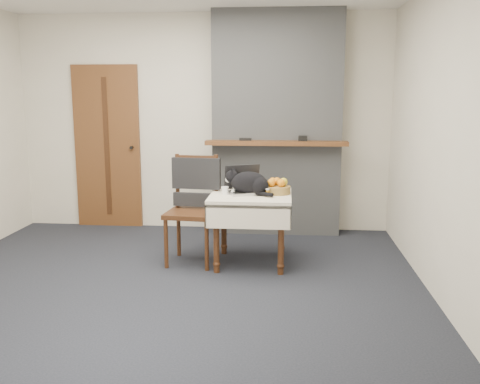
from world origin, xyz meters
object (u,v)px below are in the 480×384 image
at_px(door, 107,147).
at_px(cream_jar, 225,191).
at_px(fruit_basket, 277,187).
at_px(side_table, 251,205).
at_px(pill_bottle, 268,192).
at_px(cat, 250,183).
at_px(laptop, 245,186).
at_px(chair, 194,194).

bearing_deg(door, cream_jar, -41.09).
bearing_deg(cream_jar, fruit_basket, 10.39).
relative_size(side_table, cream_jar, 10.40).
bearing_deg(door, pill_bottle, -35.99).
height_order(door, cat, door).
xyz_separation_m(side_table, fruit_basket, (0.25, 0.05, 0.17)).
height_order(cat, pill_bottle, cat).
distance_m(side_table, laptop, 0.21).
bearing_deg(side_table, door, 143.62).
bearing_deg(cat, chair, -174.69).
distance_m(laptop, pill_bottle, 0.29).
bearing_deg(door, laptop, -35.73).
xyz_separation_m(door, fruit_basket, (2.13, -1.34, -0.24)).
relative_size(side_table, fruit_basket, 2.96).
height_order(laptop, fruit_basket, laptop).
bearing_deg(fruit_basket, pill_bottle, -119.66).
bearing_deg(cream_jar, pill_bottle, -8.26).
bearing_deg(cream_jar, door, 138.91).
xyz_separation_m(door, cream_jar, (1.64, -1.43, -0.26)).
distance_m(side_table, cream_jar, 0.29).
distance_m(cat, fruit_basket, 0.27).
relative_size(laptop, cream_jar, 6.02).
xyz_separation_m(side_table, laptop, (-0.07, 0.08, 0.18)).
bearing_deg(cat, fruit_basket, 27.39).
height_order(side_table, laptop, laptop).
bearing_deg(cat, cream_jar, -158.55).
distance_m(side_table, cat, 0.22).
bearing_deg(cream_jar, laptop, 33.81).
xyz_separation_m(door, pill_bottle, (2.05, -1.49, -0.26)).
distance_m(door, chair, 1.88).
bearing_deg(pill_bottle, fruit_basket, 60.34).
xyz_separation_m(side_table, pill_bottle, (0.16, -0.10, 0.15)).
xyz_separation_m(door, side_table, (1.88, -1.39, -0.41)).
height_order(door, laptop, door).
relative_size(fruit_basket, chair, 0.25).
bearing_deg(chair, cat, -2.98).
bearing_deg(fruit_basket, chair, 178.17).
xyz_separation_m(side_table, cream_jar, (-0.25, -0.04, 0.15)).
relative_size(pill_bottle, fruit_basket, 0.29).
distance_m(side_table, pill_bottle, 0.25).
height_order(laptop, cream_jar, laptop).
bearing_deg(side_table, fruit_basket, 11.33).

